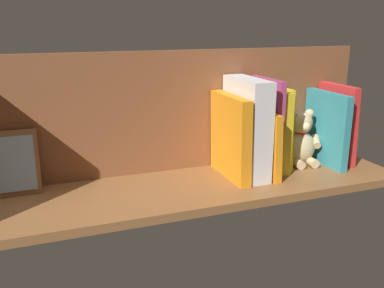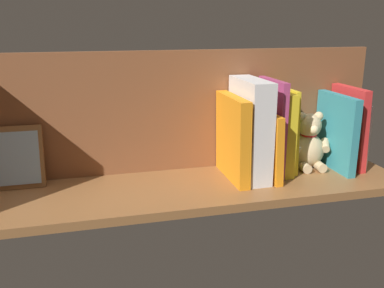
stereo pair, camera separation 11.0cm
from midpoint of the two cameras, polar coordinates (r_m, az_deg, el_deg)
The scene contains 14 objects.
ground_plane at distance 113.84cm, azimuth -2.78°, elevation -5.89°, with size 114.81×30.54×2.20cm, color brown.
shelf_back_panel at distance 120.55cm, azimuth -4.77°, elevation 4.30°, with size 114.81×1.50×33.86cm, color brown.
book_0 at distance 137.15cm, azimuth 17.03°, elevation 1.86°, with size 1.34×14.56×18.77cm, color silver.
book_1 at distance 134.62cm, azimuth 16.54°, elevation 2.65°, with size 2.22×16.24×23.38cm, color red.
book_2 at distance 134.35cm, azimuth 15.52°, elevation 1.11°, with size 1.52×15.58×16.12cm, color yellow.
book_3 at distance 131.03cm, azimuth 15.16°, elevation 2.00°, with size 2.28×18.85×21.60cm, color teal.
teddy_bear at distance 129.90cm, azimuth 11.88°, elevation 0.48°, with size 13.32×11.07×16.47cm.
book_4 at distance 125.48cm, azimuth 9.14°, elevation 2.19°, with size 1.25×13.45×23.47cm, color yellow.
book_5 at distance 123.48cm, azimuth 8.32°, elevation 1.89°, with size 2.86×15.44×23.02cm, color yellow.
book_6 at distance 121.40cm, azimuth 7.28°, elevation 2.48°, with size 1.76×16.36×26.32cm, color #B23F72.
book_7 at distance 119.91cm, azimuth 6.56°, elevation 0.33°, with size 2.03×19.73×18.19cm, color orange.
dictionary_thick_white at distance 117.05cm, azimuth 4.61°, elevation 2.18°, with size 5.96×19.14×26.84cm, color silver.
book_8 at distance 115.39cm, azimuth 2.40°, elevation 0.93°, with size 3.00×19.87×22.63cm, color orange.
picture_frame_leaning at distance 115.68cm, azimuth -25.36°, elevation -2.39°, with size 12.55×4.60×16.05cm.
Camera 1 is at (36.61, 99.08, 41.69)cm, focal length 40.04 mm.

